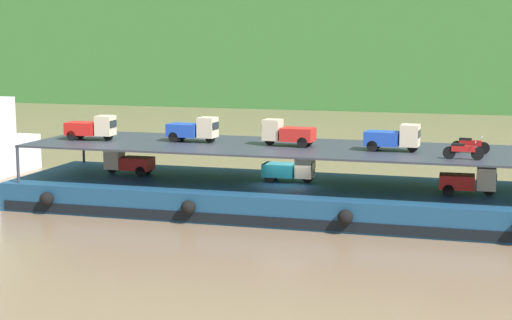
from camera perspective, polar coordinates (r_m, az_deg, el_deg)
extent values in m
plane|color=#7F664C|center=(45.19, 2.10, -3.48)|extent=(400.00, 400.00, 0.00)
cube|color=navy|center=(45.04, 2.11, -2.55)|extent=(29.51, 8.32, 1.50)
cube|color=black|center=(41.17, 0.66, -4.16)|extent=(28.92, 0.06, 0.50)
sphere|color=black|center=(45.46, -13.90, -2.56)|extent=(0.75, 0.75, 0.75)
sphere|color=black|center=(42.09, -4.58, -3.21)|extent=(0.75, 0.75, 0.75)
sphere|color=black|center=(40.01, 6.03, -3.85)|extent=(0.75, 0.75, 0.75)
cylinder|color=#2D333D|center=(53.15, -11.53, 0.90)|extent=(0.16, 0.16, 2.00)
cylinder|color=#2D333D|center=(46.84, -15.73, -0.26)|extent=(0.16, 0.16, 2.00)
cube|color=#2D333D|center=(44.60, 2.12, 0.86)|extent=(27.91, 7.52, 0.10)
cube|color=red|center=(48.20, -7.98, -0.23)|extent=(1.73, 1.24, 0.70)
cube|color=beige|center=(48.73, -9.50, 0.07)|extent=(0.92, 1.02, 1.10)
cube|color=#19232D|center=(48.91, -10.00, 0.22)|extent=(0.06, 0.85, 0.38)
cylinder|color=black|center=(48.87, -9.64, -0.56)|extent=(0.56, 0.15, 0.56)
cylinder|color=black|center=(48.58, -7.29, -0.56)|extent=(0.56, 0.15, 0.56)
cylinder|color=black|center=(47.62, -7.78, -0.76)|extent=(0.56, 0.15, 0.56)
cube|color=teal|center=(45.48, 1.59, -0.67)|extent=(1.70, 1.21, 0.70)
cube|color=beige|center=(45.11, 3.31, -0.50)|extent=(0.90, 1.00, 1.10)
cube|color=#19232D|center=(44.99, 3.89, -0.39)|extent=(0.04, 0.85, 0.38)
cylinder|color=black|center=(45.17, 3.49, -1.20)|extent=(0.56, 0.14, 0.56)
cylinder|color=black|center=(45.14, 0.92, -1.19)|extent=(0.56, 0.14, 0.56)
cylinder|color=black|center=(46.14, 1.28, -0.98)|extent=(0.56, 0.14, 0.56)
cube|color=red|center=(43.06, 13.36, -1.42)|extent=(1.76, 1.29, 0.70)
cube|color=beige|center=(43.05, 15.23, -1.22)|extent=(0.95, 1.04, 1.10)
cube|color=#19232D|center=(43.05, 15.86, -1.10)|extent=(0.08, 0.85, 0.38)
cylinder|color=black|center=(43.15, 15.40, -1.95)|extent=(0.57, 0.17, 0.56)
cylinder|color=black|center=(42.60, 12.80, -1.98)|extent=(0.57, 0.17, 0.56)
cylinder|color=black|center=(43.64, 12.82, -1.74)|extent=(0.57, 0.17, 0.56)
cube|color=red|center=(48.32, -11.60, 2.09)|extent=(1.74, 1.25, 0.70)
cube|color=beige|center=(47.69, -10.10, 2.30)|extent=(0.93, 1.03, 1.10)
cube|color=#19232D|center=(47.49, -9.59, 2.42)|extent=(0.07, 0.85, 0.38)
cylinder|color=black|center=(47.69, -9.92, 1.64)|extent=(0.56, 0.16, 0.56)
cylinder|color=black|center=(48.06, -12.30, 1.62)|extent=(0.56, 0.16, 0.56)
cylinder|color=black|center=(49.00, -11.74, 1.77)|extent=(0.56, 0.16, 0.56)
cube|color=#1E47B7|center=(46.68, -4.86, 2.02)|extent=(1.77, 1.30, 0.70)
cube|color=beige|center=(46.10, -3.28, 2.20)|extent=(0.96, 1.05, 1.10)
cube|color=#19232D|center=(45.91, -2.74, 2.32)|extent=(0.09, 0.85, 0.38)
cylinder|color=black|center=(46.11, -3.10, 1.52)|extent=(0.57, 0.17, 0.56)
cylinder|color=black|center=(46.41, -5.57, 1.54)|extent=(0.57, 0.17, 0.56)
cylinder|color=black|center=(47.37, -5.03, 1.68)|extent=(0.57, 0.17, 0.56)
cube|color=red|center=(44.54, 2.83, 1.73)|extent=(1.76, 1.28, 0.70)
cube|color=beige|center=(44.93, 1.12, 2.05)|extent=(0.95, 1.04, 1.10)
cube|color=#19232D|center=(45.06, 0.55, 2.21)|extent=(0.08, 0.85, 0.38)
cylinder|color=black|center=(45.04, 0.94, 1.36)|extent=(0.57, 0.17, 0.56)
cylinder|color=black|center=(44.98, 3.51, 1.34)|extent=(0.57, 0.17, 0.56)
cylinder|color=black|center=(43.96, 3.13, 1.18)|extent=(0.57, 0.17, 0.56)
cube|color=#1E47B7|center=(43.32, 8.48, 1.45)|extent=(1.74, 1.26, 0.70)
cube|color=beige|center=(43.08, 10.32, 1.64)|extent=(0.93, 1.03, 1.10)
cube|color=#19232D|center=(43.00, 10.95, 1.76)|extent=(0.07, 0.85, 0.38)
cylinder|color=black|center=(43.12, 10.50, 0.90)|extent=(0.56, 0.16, 0.56)
cylinder|color=black|center=(42.91, 7.82, 0.93)|extent=(0.56, 0.16, 0.56)
cylinder|color=black|center=(43.95, 8.08, 1.10)|extent=(0.56, 0.16, 0.56)
cylinder|color=black|center=(40.98, 14.68, 0.40)|extent=(0.60, 0.11, 0.60)
cylinder|color=black|center=(41.05, 12.86, 0.48)|extent=(0.60, 0.11, 0.60)
cube|color=#B21919|center=(40.98, 13.78, 0.75)|extent=(1.10, 0.22, 0.28)
cube|color=black|center=(40.97, 13.44, 1.01)|extent=(0.60, 0.21, 0.12)
cylinder|color=#B2B2B7|center=(40.91, 14.56, 1.17)|extent=(0.05, 0.55, 0.04)
cylinder|color=black|center=(43.12, 15.06, 0.78)|extent=(0.61, 0.19, 0.60)
cylinder|color=black|center=(43.35, 13.37, 0.88)|extent=(0.61, 0.19, 0.60)
cube|color=#B21919|center=(43.21, 14.22, 1.12)|extent=(1.12, 0.36, 0.28)
cube|color=black|center=(43.23, 13.91, 1.37)|extent=(0.62, 0.28, 0.12)
cylinder|color=#B2B2B7|center=(43.07, 14.96, 1.51)|extent=(0.12, 0.55, 0.04)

